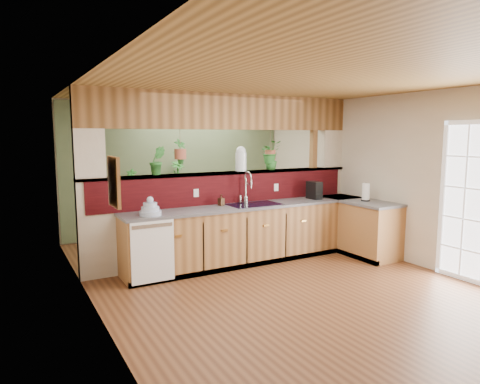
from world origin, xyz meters
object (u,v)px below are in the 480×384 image
coffee_maker (315,191)px  paper_towel (366,192)px  soap_dispenser (221,200)px  glass_jar (241,159)px  dish_stack (150,210)px  shelving_console (165,211)px  faucet (247,186)px

coffee_maker → paper_towel: 0.83m
soap_dispenser → glass_jar: (0.48, 0.23, 0.60)m
dish_stack → shelving_console: dish_stack is taller
paper_towel → shelving_console: bearing=130.3°
soap_dispenser → paper_towel: bearing=-17.8°
faucet → glass_jar: glass_jar is taller
faucet → dish_stack: bearing=-170.4°
shelving_console → paper_towel: bearing=-65.7°
coffee_maker → shelving_console: 2.98m
faucet → dish_stack: 1.69m
coffee_maker → shelving_console: (-1.84, 2.28, -0.53)m
soap_dispenser → faucet: bearing=1.4°
glass_jar → shelving_console: size_ratio=0.29×
glass_jar → shelving_console: (-0.64, 1.90, -1.09)m
soap_dispenser → shelving_console: size_ratio=0.12×
coffee_maker → glass_jar: bearing=160.4°
faucet → soap_dispenser: faucet is taller
dish_stack → coffee_maker: coffee_maker is taller
soap_dispenser → shelving_console: (-0.16, 2.13, -0.49)m
coffee_maker → paper_towel: size_ratio=0.95×
dish_stack → paper_towel: bearing=-7.6°
soap_dispenser → paper_towel: paper_towel is taller
shelving_console → dish_stack: bearing=-129.2°
glass_jar → paper_towel: bearing=-28.3°
coffee_maker → glass_jar: size_ratio=0.74×
faucet → coffee_maker: (1.22, -0.16, -0.14)m
dish_stack → soap_dispenser: dish_stack is taller
glass_jar → faucet: bearing=-94.4°
dish_stack → paper_towel: (3.46, -0.46, 0.06)m
faucet → paper_towel: bearing=-22.3°
dish_stack → coffee_maker: 2.88m
paper_towel → soap_dispenser: bearing=162.2°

